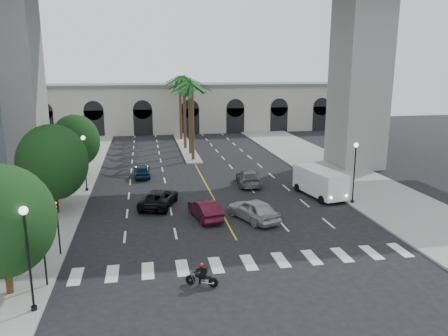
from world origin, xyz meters
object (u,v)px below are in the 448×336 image
(car_e, at_px, (142,171))
(cargo_van, at_px, (320,182))
(lamp_post_left_far, at_px, (85,158))
(car_a, at_px, (253,210))
(traffic_signal_far, at_px, (57,218))
(car_d, at_px, (249,177))
(pedestrian_a, at_px, (34,245))
(car_b, at_px, (205,210))
(lamp_post_right, at_px, (355,168))
(lamp_post_left_near, at_px, (28,250))
(traffic_signal_near, at_px, (43,243))
(motorcycle_rider, at_px, (203,276))
(car_c, at_px, (159,198))

(car_e, bearing_deg, cargo_van, 145.93)
(lamp_post_left_far, relative_size, car_a, 1.09)
(traffic_signal_far, xyz_separation_m, car_d, (15.44, 14.24, -1.76))
(pedestrian_a, bearing_deg, car_b, 2.33)
(car_a, distance_m, car_e, 17.26)
(car_d, bearing_deg, lamp_post_right, 138.62)
(lamp_post_right, bearing_deg, lamp_post_left_near, -150.31)
(lamp_post_left_far, xyz_separation_m, lamp_post_right, (22.80, -8.00, 0.00))
(traffic_signal_far, bearing_deg, car_b, 27.79)
(traffic_signal_near, bearing_deg, car_e, 77.78)
(traffic_signal_far, distance_m, car_b, 11.22)
(motorcycle_rider, xyz_separation_m, car_c, (-1.78, 14.24, 0.12))
(lamp_post_right, bearing_deg, car_a, -165.92)
(lamp_post_right, relative_size, traffic_signal_near, 1.47)
(car_a, distance_m, car_c, 8.44)
(lamp_post_left_far, relative_size, car_b, 1.20)
(cargo_van, bearing_deg, traffic_signal_far, -166.66)
(car_c, distance_m, car_d, 10.49)
(motorcycle_rider, bearing_deg, lamp_post_right, 64.15)
(pedestrian_a, bearing_deg, lamp_post_left_far, 60.60)
(lamp_post_left_far, bearing_deg, car_c, -40.73)
(cargo_van, bearing_deg, lamp_post_right, -64.77)
(car_a, relative_size, car_e, 1.20)
(traffic_signal_near, relative_size, traffic_signal_far, 1.00)
(lamp_post_left_near, height_order, lamp_post_right, same)
(pedestrian_a, bearing_deg, car_a, -7.02)
(cargo_van, bearing_deg, car_d, 126.13)
(lamp_post_left_near, xyz_separation_m, lamp_post_left_far, (0.00, 21.00, 0.00))
(traffic_signal_near, bearing_deg, car_c, 63.58)
(traffic_signal_near, distance_m, car_e, 23.88)
(lamp_post_right, relative_size, pedestrian_a, 3.04)
(traffic_signal_near, relative_size, car_b, 0.82)
(lamp_post_left_far, bearing_deg, traffic_signal_far, -89.60)
(lamp_post_left_near, xyz_separation_m, traffic_signal_far, (0.10, 6.50, -0.71))
(lamp_post_left_far, height_order, motorcycle_rider, lamp_post_left_far)
(motorcycle_rider, distance_m, pedestrian_a, 10.72)
(lamp_post_left_far, xyz_separation_m, car_d, (15.54, -0.26, -2.47))
(car_a, height_order, car_e, car_a)
(car_a, bearing_deg, car_e, -82.86)
(pedestrian_a, bearing_deg, motorcycle_rider, -51.45)
(traffic_signal_far, distance_m, motorcycle_rider, 9.96)
(lamp_post_left_far, xyz_separation_m, car_b, (9.90, -9.33, -2.49))
(car_d, height_order, cargo_van, cargo_van)
(lamp_post_left_far, xyz_separation_m, pedestrian_a, (-1.27, -15.00, -2.19))
(lamp_post_right, height_order, cargo_van, lamp_post_right)
(traffic_signal_far, relative_size, car_e, 0.89)
(lamp_post_left_far, bearing_deg, traffic_signal_near, -89.69)
(car_c, height_order, car_e, car_c)
(car_a, bearing_deg, traffic_signal_far, -4.53)
(motorcycle_rider, xyz_separation_m, cargo_van, (12.62, 14.48, 0.79))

